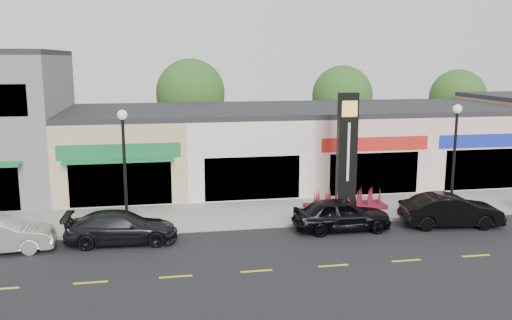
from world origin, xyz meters
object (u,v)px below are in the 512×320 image
Objects in this scene: car_black_sedan at (342,214)px; car_black_conv at (451,210)px; lamp_east_near at (455,148)px; pylon_sign at (346,168)px; lamp_west_near at (124,158)px; car_dark_sedan at (121,227)px.

car_black_sedan is 0.96× the size of car_black_conv.
pylon_sign is (-5.00, 1.70, -1.20)m from lamp_east_near.
lamp_east_near is at bearing -18.75° from pylon_sign.
lamp_west_near reaches higher than car_dark_sedan.
lamp_west_near is 15.36m from car_black_conv.
lamp_west_near is 1.15× the size of car_dark_sedan.
car_black_sedan is (9.90, -0.04, 0.07)m from car_dark_sedan.
lamp_east_near is 1.15× the size of car_dark_sedan.
lamp_west_near is at bearing 180.00° from lamp_east_near.
lamp_west_near is at bearing 82.25° from car_black_sedan.
pylon_sign is 5.48m from car_black_conv.
car_black_sedan is (9.73, -1.37, -2.71)m from lamp_west_near.
car_black_conv is at bearing -89.17° from car_dark_sedan.
car_black_sedan is at bearing -112.46° from pylon_sign.
lamp_east_near is (16.00, 0.00, 0.00)m from lamp_west_near.
car_dark_sedan is (-0.17, -1.34, -2.79)m from lamp_west_near.
lamp_west_near and lamp_east_near have the same top height.
pylon_sign is at bearing 8.77° from lamp_west_near.
car_black_conv is (15.02, -1.70, -2.71)m from lamp_west_near.
lamp_west_near is 16.00m from lamp_east_near.
car_black_sedan is at bearing 93.27° from car_black_conv.
pylon_sign is at bearing -72.62° from car_dark_sedan.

